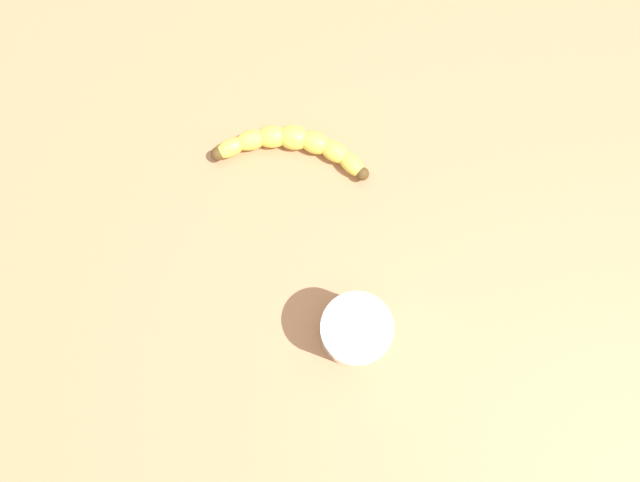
% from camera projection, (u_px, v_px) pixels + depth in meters
% --- Properties ---
extents(wooden_tabletop, '(1.20, 1.20, 0.03)m').
position_uv_depth(wooden_tabletop, '(355.00, 235.00, 0.82)').
color(wooden_tabletop, '#B27A53').
rests_on(wooden_tabletop, ground).
extents(banana, '(0.10, 0.22, 0.04)m').
position_uv_depth(banana, '(293.00, 145.00, 0.82)').
color(banana, '#E5CF4B').
rests_on(banana, wooden_tabletop).
extents(smoothie_glass, '(0.09, 0.09, 0.10)m').
position_uv_depth(smoothie_glass, '(355.00, 331.00, 0.73)').
color(smoothie_glass, silver).
rests_on(smoothie_glass, wooden_tabletop).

